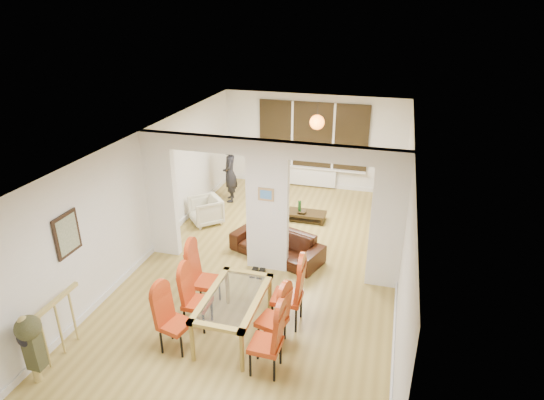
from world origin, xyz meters
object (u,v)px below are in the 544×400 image
at_px(dining_chair_ra, 266,340).
at_px(armchair, 206,210).
at_px(person, 230,173).
at_px(bottle, 300,206).
at_px(dining_table, 234,315).
at_px(coffee_table, 306,216).
at_px(dining_chair_lb, 197,299).
at_px(dining_chair_rb, 272,317).
at_px(television, 381,199).
at_px(sofa, 277,244).
at_px(dining_chair_la, 175,320).
at_px(dining_chair_rc, 287,293).
at_px(bowl, 302,212).
at_px(dining_chair_lc, 205,277).

relative_size(dining_chair_ra, armchair, 1.54).
distance_m(person, bottle, 2.13).
bearing_deg(dining_table, coffee_table, 86.42).
xyz_separation_m(dining_chair_lb, armchair, (-1.37, 3.50, -0.19)).
bearing_deg(dining_chair_rb, armchair, 139.91).
height_order(dining_table, television, dining_table).
bearing_deg(armchair, sofa, 19.64).
height_order(dining_table, dining_chair_rb, dining_chair_rb).
bearing_deg(dining_chair_la, bottle, 93.63).
bearing_deg(bottle, armchair, -160.20).
xyz_separation_m(dining_chair_rc, sofa, (-0.71, 2.00, -0.30)).
height_order(armchair, person, person).
bearing_deg(bowl, coffee_table, 35.81).
bearing_deg(coffee_table, bowl, -144.19).
height_order(dining_chair_ra, dining_chair_rb, dining_chair_ra).
relative_size(dining_chair_ra, bottle, 3.56).
height_order(television, bottle, television).
distance_m(dining_table, person, 5.31).
bearing_deg(sofa, armchair, 172.52).
height_order(dining_chair_lc, dining_chair_ra, dining_chair_lc).
relative_size(dining_chair_lc, dining_chair_rc, 0.96).
distance_m(sofa, television, 3.60).
bearing_deg(dining_chair_lb, dining_chair_la, -100.17).
bearing_deg(dining_chair_ra, dining_chair_rb, 97.56).
xyz_separation_m(dining_chair_la, dining_chair_lc, (-0.00, 1.11, 0.05)).
xyz_separation_m(person, coffee_table, (2.16, -0.64, -0.66)).
bearing_deg(dining_chair_rb, coffee_table, 108.61).
height_order(sofa, bottle, sofa).
distance_m(dining_chair_lc, dining_chair_ra, 1.85).
bearing_deg(dining_chair_ra, person, 116.40).
distance_m(dining_chair_ra, armchair, 4.95).
bearing_deg(bottle, bowl, -39.89).
height_order(dining_chair_rc, bowl, dining_chair_rc).
height_order(coffee_table, bottle, bottle).
height_order(dining_chair_lc, dining_chair_rc, dining_chair_rc).
bearing_deg(bottle, dining_chair_la, -99.73).
xyz_separation_m(armchair, bowl, (2.17, 0.69, -0.08)).
bearing_deg(armchair, person, 132.96).
distance_m(dining_chair_la, armchair, 4.27).
distance_m(dining_chair_lc, dining_chair_rb, 1.51).
height_order(dining_chair_lb, bottle, dining_chair_lb).
bearing_deg(person, dining_chair_lb, -4.58).
bearing_deg(dining_chair_lc, dining_chair_rc, -5.05).
bearing_deg(person, bottle, 53.03).
relative_size(armchair, bottle, 2.32).
bearing_deg(sofa, person, 148.06).
distance_m(dining_chair_lb, bowl, 4.27).
bearing_deg(dining_chair_lb, person, 104.09).
xyz_separation_m(dining_chair_rb, coffee_table, (-0.37, 4.37, -0.40)).
bearing_deg(coffee_table, dining_chair_rc, -83.07).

